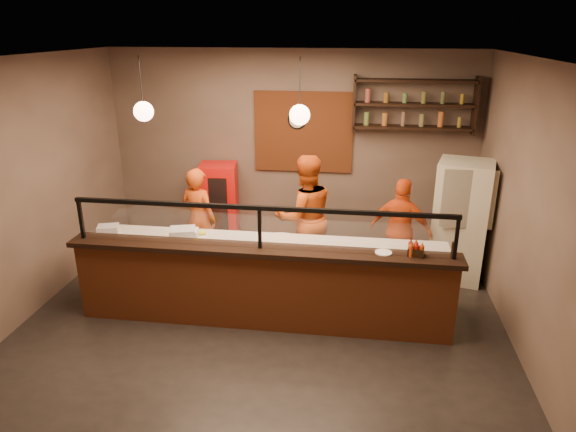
# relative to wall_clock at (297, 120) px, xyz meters

# --- Properties ---
(floor) EXTENTS (6.00, 6.00, 0.00)m
(floor) POSITION_rel_wall_clock_xyz_m (-0.10, -2.46, -2.10)
(floor) COLOR black
(floor) RESTS_ON ground
(ceiling) EXTENTS (6.00, 6.00, 0.00)m
(ceiling) POSITION_rel_wall_clock_xyz_m (-0.10, -2.46, 1.10)
(ceiling) COLOR #37302B
(ceiling) RESTS_ON wall_back
(wall_back) EXTENTS (6.00, 0.00, 6.00)m
(wall_back) POSITION_rel_wall_clock_xyz_m (-0.10, 0.04, -0.50)
(wall_back) COLOR #766256
(wall_back) RESTS_ON floor
(wall_left) EXTENTS (0.00, 5.00, 5.00)m
(wall_left) POSITION_rel_wall_clock_xyz_m (-3.10, -2.46, -0.50)
(wall_left) COLOR #766256
(wall_left) RESTS_ON floor
(wall_right) EXTENTS (0.00, 5.00, 5.00)m
(wall_right) POSITION_rel_wall_clock_xyz_m (2.90, -2.46, -0.50)
(wall_right) COLOR #766256
(wall_right) RESTS_ON floor
(wall_front) EXTENTS (6.00, 0.00, 6.00)m
(wall_front) POSITION_rel_wall_clock_xyz_m (-0.10, -4.96, -0.50)
(wall_front) COLOR #766256
(wall_front) RESTS_ON floor
(brick_patch) EXTENTS (1.60, 0.04, 1.30)m
(brick_patch) POSITION_rel_wall_clock_xyz_m (0.10, 0.01, -0.20)
(brick_patch) COLOR #974721
(brick_patch) RESTS_ON wall_back
(service_counter) EXTENTS (4.60, 0.25, 1.00)m
(service_counter) POSITION_rel_wall_clock_xyz_m (-0.10, -2.76, -1.60)
(service_counter) COLOR #974721
(service_counter) RESTS_ON floor
(counter_ledge) EXTENTS (4.70, 0.37, 0.06)m
(counter_ledge) POSITION_rel_wall_clock_xyz_m (-0.10, -2.76, -1.07)
(counter_ledge) COLOR black
(counter_ledge) RESTS_ON service_counter
(worktop_cabinet) EXTENTS (4.60, 0.75, 0.85)m
(worktop_cabinet) POSITION_rel_wall_clock_xyz_m (-0.10, -2.26, -1.68)
(worktop_cabinet) COLOR gray
(worktop_cabinet) RESTS_ON floor
(worktop) EXTENTS (4.60, 0.75, 0.05)m
(worktop) POSITION_rel_wall_clock_xyz_m (-0.10, -2.26, -1.23)
(worktop) COLOR silver
(worktop) RESTS_ON worktop_cabinet
(sneeze_guard) EXTENTS (4.50, 0.05, 0.52)m
(sneeze_guard) POSITION_rel_wall_clock_xyz_m (-0.10, -2.76, -0.73)
(sneeze_guard) COLOR white
(sneeze_guard) RESTS_ON counter_ledge
(wall_shelving) EXTENTS (1.84, 0.28, 0.85)m
(wall_shelving) POSITION_rel_wall_clock_xyz_m (1.80, -0.14, 0.30)
(wall_shelving) COLOR black
(wall_shelving) RESTS_ON wall_back
(wall_clock) EXTENTS (0.30, 0.04, 0.30)m
(wall_clock) POSITION_rel_wall_clock_xyz_m (0.00, 0.00, 0.00)
(wall_clock) COLOR black
(wall_clock) RESTS_ON wall_back
(pendant_left) EXTENTS (0.24, 0.24, 0.77)m
(pendant_left) POSITION_rel_wall_clock_xyz_m (-1.60, -2.26, 0.45)
(pendant_left) COLOR black
(pendant_left) RESTS_ON ceiling
(pendant_right) EXTENTS (0.24, 0.24, 0.77)m
(pendant_right) POSITION_rel_wall_clock_xyz_m (0.30, -2.26, 0.45)
(pendant_right) COLOR black
(pendant_right) RESTS_ON ceiling
(cook_left) EXTENTS (0.67, 0.55, 1.58)m
(cook_left) POSITION_rel_wall_clock_xyz_m (-1.33, -1.26, -1.31)
(cook_left) COLOR #D64C14
(cook_left) RESTS_ON floor
(cook_mid) EXTENTS (1.10, 0.99, 1.84)m
(cook_mid) POSITION_rel_wall_clock_xyz_m (0.28, -1.30, -1.18)
(cook_mid) COLOR #C34C12
(cook_mid) RESTS_ON floor
(cook_right) EXTENTS (0.98, 0.66, 1.54)m
(cook_right) POSITION_rel_wall_clock_xyz_m (1.66, -1.26, -1.33)
(cook_right) COLOR #E65115
(cook_right) RESTS_ON floor
(fridge) EXTENTS (0.88, 0.84, 1.76)m
(fridge) POSITION_rel_wall_clock_xyz_m (2.50, -1.04, -1.22)
(fridge) COLOR beige
(fridge) RESTS_ON floor
(red_cooler) EXTENTS (0.67, 0.63, 1.40)m
(red_cooler) POSITION_rel_wall_clock_xyz_m (-1.27, -0.31, -1.40)
(red_cooler) COLOR red
(red_cooler) RESTS_ON floor
(pizza_dough) EXTENTS (0.52, 0.52, 0.01)m
(pizza_dough) POSITION_rel_wall_clock_xyz_m (0.04, -2.13, -1.19)
(pizza_dough) COLOR beige
(pizza_dough) RESTS_ON worktop
(prep_tub_a) EXTENTS (0.32, 0.29, 0.13)m
(prep_tub_a) POSITION_rel_wall_clock_xyz_m (-2.25, -2.27, -1.13)
(prep_tub_a) COLOR silver
(prep_tub_a) RESTS_ON worktop
(prep_tub_b) EXTENTS (0.30, 0.26, 0.13)m
(prep_tub_b) POSITION_rel_wall_clock_xyz_m (-1.15, -2.27, -1.13)
(prep_tub_b) COLOR white
(prep_tub_b) RESTS_ON worktop
(prep_tub_c) EXTENTS (0.38, 0.34, 0.16)m
(prep_tub_c) POSITION_rel_wall_clock_xyz_m (-1.21, -2.30, -1.12)
(prep_tub_c) COLOR silver
(prep_tub_c) RESTS_ON worktop
(rolling_pin) EXTENTS (0.37, 0.20, 0.06)m
(rolling_pin) POSITION_rel_wall_clock_xyz_m (-1.15, -2.14, -1.17)
(rolling_pin) COLOR yellow
(rolling_pin) RESTS_ON worktop
(condiment_caddy) EXTENTS (0.20, 0.17, 0.10)m
(condiment_caddy) POSITION_rel_wall_clock_xyz_m (1.70, -2.72, -0.99)
(condiment_caddy) COLOR black
(condiment_caddy) RESTS_ON counter_ledge
(pepper_mill) EXTENTS (0.05, 0.05, 0.20)m
(pepper_mill) POSITION_rel_wall_clock_xyz_m (2.10, -2.75, -0.94)
(pepper_mill) COLOR black
(pepper_mill) RESTS_ON counter_ledge
(small_plate) EXTENTS (0.21, 0.21, 0.01)m
(small_plate) POSITION_rel_wall_clock_xyz_m (1.34, -2.71, -1.03)
(small_plate) COLOR white
(small_plate) RESTS_ON counter_ledge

